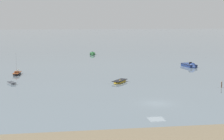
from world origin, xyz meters
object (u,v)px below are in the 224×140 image
rowboat_moored_1 (12,83)px  rowboat_moored_4 (120,82)px  sailboat_moored_0 (17,74)px  motorboat_moored_0 (191,66)px  mooring_post_left (222,84)px  motorboat_moored_1 (92,54)px

rowboat_moored_1 → rowboat_moored_4: bearing=56.7°
rowboat_moored_4 → sailboat_moored_0: (-22.14, 13.42, 0.04)m
motorboat_moored_0 → rowboat_moored_4: motorboat_moored_0 is taller
mooring_post_left → rowboat_moored_4: bearing=156.4°
motorboat_moored_0 → mooring_post_left: size_ratio=4.64×
rowboat_moored_1 → rowboat_moored_4: size_ratio=0.68×
rowboat_moored_4 → mooring_post_left: 19.94m
rowboat_moored_4 → rowboat_moored_1: bearing=122.3°
motorboat_moored_0 → rowboat_moored_1: (-44.67, -18.02, -0.16)m
motorboat_moored_0 → motorboat_moored_1: 43.35m
motorboat_moored_1 → rowboat_moored_1: 58.48m
motorboat_moored_0 → sailboat_moored_0: (-45.05, -6.39, -0.06)m
motorboat_moored_1 → rowboat_moored_1: bearing=-16.4°
sailboat_moored_0 → motorboat_moored_0: bearing=104.1°
motorboat_moored_0 → sailboat_moored_0: sailboat_moored_0 is taller
sailboat_moored_0 → motorboat_moored_1: bearing=159.3°
rowboat_moored_1 → mooring_post_left: 41.20m
motorboat_moored_1 → sailboat_moored_0: sailboat_moored_0 is taller
motorboat_moored_1 → mooring_post_left: bearing=21.2°
rowboat_moored_1 → sailboat_moored_0: bearing=153.3°
rowboat_moored_4 → sailboat_moored_0: sailboat_moored_0 is taller
motorboat_moored_0 → motorboat_moored_1: motorboat_moored_0 is taller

